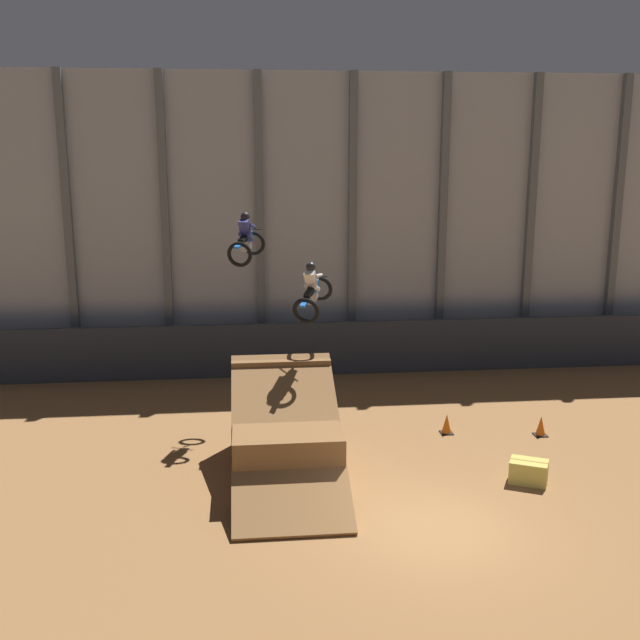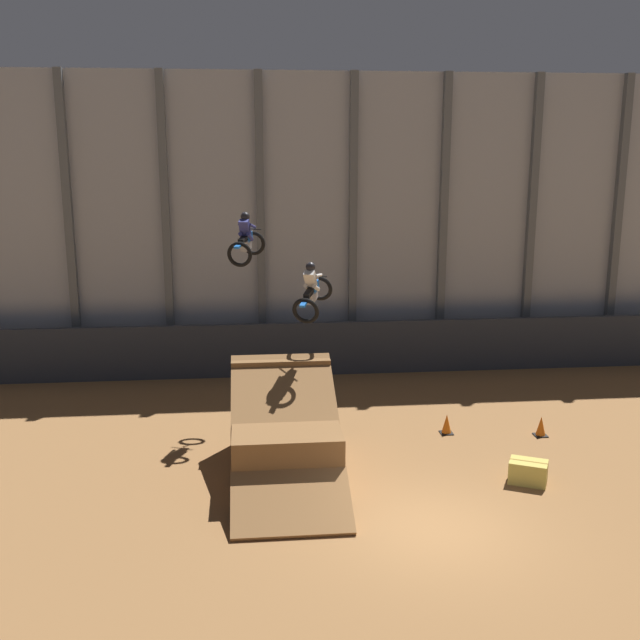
{
  "view_description": "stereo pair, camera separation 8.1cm",
  "coord_description": "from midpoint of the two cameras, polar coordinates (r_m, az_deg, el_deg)",
  "views": [
    {
      "loc": [
        -4.0,
        -14.41,
        8.01
      ],
      "look_at": [
        -1.82,
        6.75,
        3.14
      ],
      "focal_mm": 42.0,
      "sensor_mm": 36.0,
      "label": 1
    },
    {
      "loc": [
        -3.92,
        -14.42,
        8.01
      ],
      "look_at": [
        -1.82,
        6.75,
        3.14
      ],
      "focal_mm": 42.0,
      "sensor_mm": 36.0,
      "label": 2
    }
  ],
  "objects": [
    {
      "name": "dirt_ramp",
      "position": [
        19.31,
        -2.82,
        -8.75
      ],
      "size": [
        2.67,
        5.44,
        2.66
      ],
      "color": "brown",
      "rests_on": "ground_plane"
    },
    {
      "name": "ground_plane",
      "position": [
        16.96,
        8.66,
        -15.46
      ],
      "size": [
        60.0,
        60.0,
        0.0
      ],
      "primitive_type": "plane",
      "color": "olive"
    },
    {
      "name": "lower_barrier",
      "position": [
        27.22,
        2.68,
        -2.11
      ],
      "size": [
        31.36,
        0.2,
        1.94
      ],
      "color": "#2D333D",
      "rests_on": "ground_plane"
    },
    {
      "name": "traffic_cone_near_ramp",
      "position": [
        22.04,
        9.53,
        -7.82
      ],
      "size": [
        0.36,
        0.36,
        0.58
      ],
      "color": "black",
      "rests_on": "ground_plane"
    },
    {
      "name": "rider_bike_right_air",
      "position": [
        20.05,
        -0.7,
        2.16
      ],
      "size": [
        1.28,
        1.88,
        1.62
      ],
      "rotation": [
        0.26,
        0.0,
        -0.37
      ],
      "color": "black"
    },
    {
      "name": "traffic_cone_arena_edge",
      "position": [
        22.48,
        16.38,
        -7.77
      ],
      "size": [
        0.36,
        0.36,
        0.58
      ],
      "color": "black",
      "rests_on": "ground_plane"
    },
    {
      "name": "hay_bale_trackside",
      "position": [
        19.41,
        15.49,
        -11.07
      ],
      "size": [
        1.07,
        0.94,
        0.57
      ],
      "rotation": [
        0.0,
        0.0,
        2.68
      ],
      "color": "#CCB751",
      "rests_on": "ground_plane"
    },
    {
      "name": "rider_bike_left_air",
      "position": [
        21.87,
        -5.76,
        6.01
      ],
      "size": [
        1.16,
        1.84,
        1.52
      ],
      "rotation": [
        0.11,
        0.0,
        -0.3
      ],
      "color": "black"
    },
    {
      "name": "arena_back_wall",
      "position": [
        27.82,
        2.34,
        7.41
      ],
      "size": [
        32.0,
        0.4,
        10.71
      ],
      "color": "#A3A8B2",
      "rests_on": "ground_plane"
    }
  ]
}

